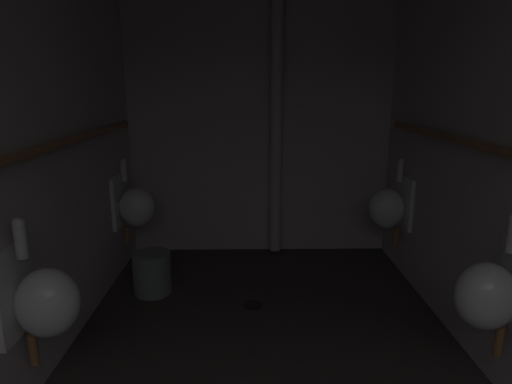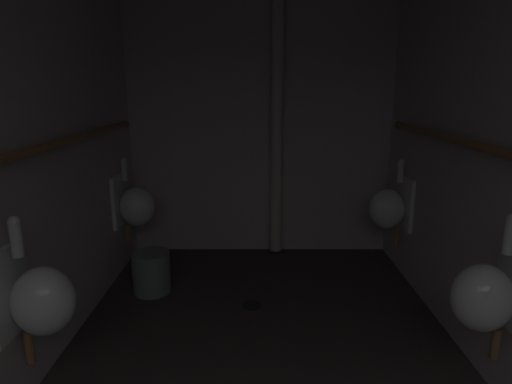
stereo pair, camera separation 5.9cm
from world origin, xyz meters
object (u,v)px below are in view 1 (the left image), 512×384
Objects in this scene: urinal_left_mid at (43,301)px; waste_bin at (152,273)px; urinal_right_far at (389,207)px; urinal_left_far at (134,206)px; floor_drain at (253,305)px; standpipe_back_wall at (276,131)px; urinal_right_mid at (490,294)px.

waste_bin is at bearing 80.33° from urinal_left_mid.
urinal_right_far reaches higher than waste_bin.
urinal_left_far is at bearing 178.15° from urinal_right_far.
urinal_right_far is 1.41m from floor_drain.
urinal_left_mid is at bearing -143.37° from urinal_right_far.
urinal_left_mid is 0.32× the size of standpipe_back_wall.
urinal_right_far is at bearing 90.00° from urinal_right_mid.
urinal_right_far is (2.16, -0.07, 0.00)m from urinal_left_far.
standpipe_back_wall is at bearing 78.13° from floor_drain.
urinal_left_mid is at bearing -134.07° from floor_drain.
floor_drain is at bearing -16.11° from waste_bin.
urinal_left_mid is at bearing -90.00° from urinal_left_far.
urinal_left_far is 2.71m from urinal_right_mid.
urinal_right_mid is at bearing -37.24° from urinal_left_far.
floor_drain is at bearing -101.87° from standpipe_back_wall.
floor_drain is (-1.15, 1.00, -0.59)m from urinal_right_mid.
urinal_left_far is at bearing 142.76° from urinal_right_mid.
urinal_right_far reaches higher than floor_drain.
urinal_left_far is 1.00× the size of urinal_right_mid.
urinal_right_far is 0.32× the size of standpipe_back_wall.
standpipe_back_wall reaches higher than urinal_right_far.
waste_bin is (-1.01, -0.84, -1.02)m from standpipe_back_wall.
urinal_right_far is 1.21m from standpipe_back_wall.
waste_bin is at bearing 147.63° from urinal_right_mid.
urinal_left_mid is 2.50m from standpipe_back_wall.
urinal_right_mid is (2.16, -1.64, 0.00)m from urinal_left_far.
urinal_left_far is 2.32× the size of waste_bin.
standpipe_back_wall reaches higher than urinal_right_mid.
urinal_left_far is at bearing 90.00° from urinal_left_mid.
urinal_right_mid is 1.00× the size of urinal_right_far.
floor_drain is at bearing -153.82° from urinal_right_far.
standpipe_back_wall is 7.13× the size of waste_bin.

